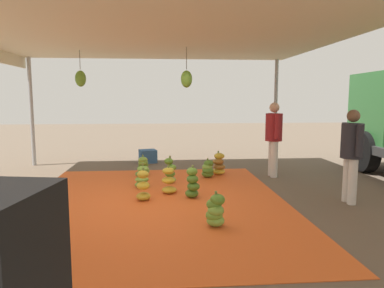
# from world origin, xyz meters

# --- Properties ---
(ground_plane) EXTENTS (40.00, 40.00, 0.00)m
(ground_plane) POSITION_xyz_m (0.00, 3.00, 0.00)
(ground_plane) COLOR brown
(tarp_orange) EXTENTS (5.63, 4.47, 0.01)m
(tarp_orange) POSITION_xyz_m (0.00, 0.00, 0.01)
(tarp_orange) COLOR #E05B23
(tarp_orange) RESTS_ON ground
(tent_canopy) EXTENTS (8.00, 7.00, 2.91)m
(tent_canopy) POSITION_xyz_m (-0.02, -0.09, 2.82)
(tent_canopy) COLOR #9EA0A5
(tent_canopy) RESTS_ON ground
(banana_bunch_0) EXTENTS (0.35, 0.33, 0.59)m
(banana_bunch_0) POSITION_xyz_m (-0.13, -0.22, 0.25)
(banana_bunch_0) COLOR gold
(banana_bunch_0) RESTS_ON tarp_orange
(banana_bunch_1) EXTENTS (0.38, 0.38, 0.49)m
(banana_bunch_1) POSITION_xyz_m (-1.07, -0.29, 0.21)
(banana_bunch_1) COLOR #60932D
(banana_bunch_1) RESTS_ON tarp_orange
(banana_bunch_2) EXTENTS (0.34, 0.35, 0.46)m
(banana_bunch_2) POSITION_xyz_m (-2.36, -0.33, 0.20)
(banana_bunch_2) COLOR #6B9E38
(banana_bunch_2) RESTS_ON tarp_orange
(banana_bunch_3) EXTENTS (0.41, 0.43, 0.52)m
(banana_bunch_3) POSITION_xyz_m (2.07, -1.34, 0.22)
(banana_bunch_3) COLOR #60932D
(banana_bunch_3) RESTS_ON tarp_orange
(banana_bunch_4) EXTENTS (0.32, 0.31, 0.58)m
(banana_bunch_4) POSITION_xyz_m (-1.40, 0.29, 0.26)
(banana_bunch_4) COLOR #75A83D
(banana_bunch_4) RESTS_ON tarp_orange
(banana_bunch_5) EXTENTS (0.34, 0.32, 0.59)m
(banana_bunch_5) POSITION_xyz_m (-0.23, 0.65, 0.27)
(banana_bunch_5) COLOR #477523
(banana_bunch_5) RESTS_ON tarp_orange
(banana_bunch_6) EXTENTS (0.41, 0.38, 0.56)m
(banana_bunch_6) POSITION_xyz_m (-2.13, 1.44, 0.25)
(banana_bunch_6) COLOR gold
(banana_bunch_6) RESTS_ON tarp_orange
(banana_bunch_7) EXTENTS (0.33, 0.32, 0.55)m
(banana_bunch_7) POSITION_xyz_m (-0.59, 0.24, 0.23)
(banana_bunch_7) COLOR gold
(banana_bunch_7) RESTS_ON tarp_orange
(banana_bunch_8) EXTENTS (0.31, 0.30, 0.50)m
(banana_bunch_8) POSITION_xyz_m (1.22, 0.84, 0.22)
(banana_bunch_8) COLOR #75A83D
(banana_bunch_8) RESTS_ON tarp_orange
(banana_bunch_9) EXTENTS (0.34, 0.32, 0.43)m
(banana_bunch_9) POSITION_xyz_m (-1.88, 1.14, 0.20)
(banana_bunch_9) COLOR #477523
(banana_bunch_9) RESTS_ON tarp_orange
(worker_0) EXTENTS (0.62, 0.38, 1.69)m
(worker_0) POSITION_xyz_m (-1.89, 2.65, 0.99)
(worker_0) COLOR silver
(worker_0) RESTS_ON ground
(worker_1) EXTENTS (0.58, 0.36, 1.59)m
(worker_1) POSITION_xyz_m (0.28, 3.30, 0.93)
(worker_1) COLOR silver
(worker_1) RESTS_ON ground
(crate_0) EXTENTS (0.52, 0.54, 0.36)m
(crate_0) POSITION_xyz_m (-3.94, -0.27, 0.18)
(crate_0) COLOR #335B8E
(crate_0) RESTS_ON ground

